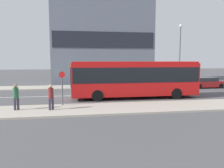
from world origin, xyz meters
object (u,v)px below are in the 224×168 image
city_bus (135,77)px  parked_car_0 (206,83)px  bus_stop_sign (62,85)px  pedestrian_down_pavement (51,96)px  pedestrian_near_stop (16,95)px  street_lamp (180,49)px

city_bus → parked_car_0: bearing=28.3°
bus_stop_sign → city_bus: bearing=25.3°
city_bus → parked_car_0: size_ratio=2.47×
pedestrian_down_pavement → bus_stop_sign: (0.65, 1.34, 0.51)m
pedestrian_near_stop → city_bus: bearing=-173.3°
pedestrian_near_stop → pedestrian_down_pavement: (2.24, -0.32, -0.02)m
pedestrian_near_stop → street_lamp: bearing=-163.4°
city_bus → street_lamp: size_ratio=1.46×
city_bus → pedestrian_down_pavement: bearing=-147.3°
city_bus → bus_stop_sign: 6.78m
parked_car_0 → pedestrian_down_pavement: bearing=-150.6°
city_bus → pedestrian_down_pavement: city_bus is taller
pedestrian_down_pavement → bus_stop_sign: 1.58m
bus_stop_sign → pedestrian_down_pavement: bearing=-115.9°
pedestrian_down_pavement → street_lamp: street_lamp is taller
pedestrian_near_stop → bus_stop_sign: 3.11m
parked_car_0 → street_lamp: bearing=149.9°
city_bus → pedestrian_near_stop: city_bus is taller
pedestrian_near_stop → street_lamp: 20.40m
pedestrian_near_stop → street_lamp: size_ratio=0.22×
city_bus → pedestrian_near_stop: (-9.02, -3.92, -0.77)m
parked_car_0 → bus_stop_sign: size_ratio=1.80×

